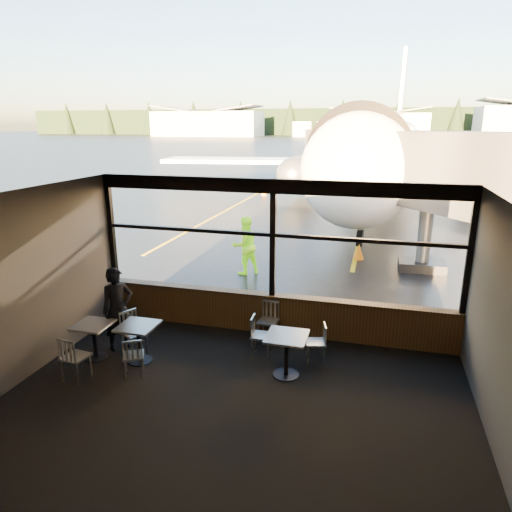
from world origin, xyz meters
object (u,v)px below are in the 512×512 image
at_px(airliner, 390,107).
at_px(chair_mid_w, 134,333).
at_px(cafe_table_mid, 139,343).
at_px(chair_near_w, 262,336).
at_px(ground_crew, 245,245).
at_px(cafe_table_left, 95,341).
at_px(chair_mid_s, 133,356).
at_px(cone_nose, 359,252).
at_px(chair_near_e, 316,343).
at_px(cafe_table_near, 286,356).
at_px(passenger, 118,309).
at_px(chair_left_s, 76,357).
at_px(chair_near_n, 268,322).
at_px(jet_bridge, 427,201).
at_px(cone_wing, 264,191).

bearing_deg(airliner, chair_mid_w, -98.25).
bearing_deg(cafe_table_mid, airliner, 78.39).
bearing_deg(chair_near_w, cafe_table_mid, -72.03).
bearing_deg(ground_crew, chair_near_w, 67.95).
xyz_separation_m(airliner, chair_near_w, (-2.41, -22.01, -5.24)).
height_order(cafe_table_left, chair_mid_s, chair_mid_s).
xyz_separation_m(ground_crew, cone_nose, (3.43, 2.60, -0.65)).
bearing_deg(chair_mid_s, chair_near_e, -4.54).
bearing_deg(chair_mid_w, cafe_table_near, 118.17).
bearing_deg(passenger, chair_near_e, -40.26).
relative_size(cafe_table_mid, chair_near_w, 0.94).
relative_size(cafe_table_mid, chair_left_s, 0.88).
xyz_separation_m(chair_mid_s, ground_crew, (0.28, 6.51, 0.52)).
relative_size(cafe_table_mid, chair_near_n, 0.91).
height_order(chair_left_s, ground_crew, ground_crew).
relative_size(jet_bridge, chair_near_e, 13.39).
bearing_deg(ground_crew, cone_wing, -119.97).
relative_size(cafe_table_near, cone_wing, 1.46).
bearing_deg(chair_mid_s, ground_crew, 59.01).
bearing_deg(chair_mid_s, cafe_table_left, 131.87).
bearing_deg(cafe_table_mid, chair_near_n, 35.18).
height_order(chair_near_e, chair_mid_w, chair_mid_w).
distance_m(airliner, chair_near_e, 22.63).
bearing_deg(cone_wing, chair_left_s, -84.41).
xyz_separation_m(cafe_table_mid, chair_near_e, (3.40, 0.94, 0.00)).
height_order(chair_left_s, cone_nose, chair_left_s).
relative_size(cafe_table_near, chair_near_n, 0.95).
distance_m(jet_bridge, cone_nose, 3.08).
bearing_deg(chair_near_n, chair_mid_s, 49.75).
height_order(cafe_table_mid, cafe_table_left, cafe_table_mid).
relative_size(chair_mid_w, ground_crew, 0.50).
distance_m(cafe_table_mid, passenger, 0.94).
bearing_deg(jet_bridge, cafe_table_near, -111.86).
distance_m(jet_bridge, chair_mid_s, 10.01).
bearing_deg(chair_left_s, cafe_table_near, 24.20).
distance_m(chair_mid_s, ground_crew, 6.54).
bearing_deg(cafe_table_left, cafe_table_near, 5.08).
bearing_deg(cone_nose, cafe_table_near, -96.30).
height_order(chair_near_n, chair_mid_w, chair_mid_w).
bearing_deg(ground_crew, airliner, -146.20).
bearing_deg(cafe_table_near, passenger, 177.09).
height_order(cafe_table_left, ground_crew, ground_crew).
height_order(cafe_table_mid, chair_near_w, chair_near_w).
bearing_deg(cafe_table_left, chair_near_w, 17.40).
height_order(chair_mid_w, cone_wing, chair_mid_w).
height_order(chair_mid_w, cone_nose, chair_mid_w).
distance_m(chair_mid_w, cone_nose, 9.30).
relative_size(jet_bridge, chair_near_w, 12.59).
bearing_deg(chair_near_w, chair_mid_s, -60.11).
bearing_deg(airliner, jet_bridge, -81.61).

